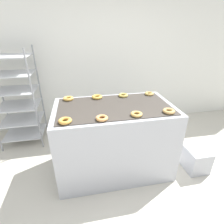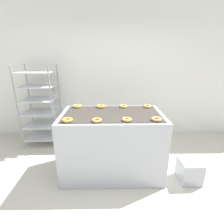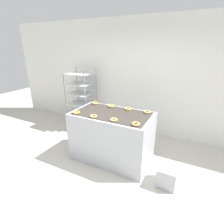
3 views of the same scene
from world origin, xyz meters
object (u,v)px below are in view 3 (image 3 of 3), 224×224
fryer_machine (112,136)px  donut_far_right (147,112)px  baking_rack_cart (81,98)px  donut_far_midright (128,109)px  donut_near_right (136,124)px  donut_near_midright (114,120)px  donut_far_left (95,103)px  glaze_bin (167,176)px  donut_near_left (76,112)px  donut_near_midleft (93,116)px  donut_far_midleft (111,106)px

fryer_machine → donut_far_right: size_ratio=11.79×
baking_rack_cart → donut_far_midright: size_ratio=12.03×
donut_near_right → donut_near_midright: bearing=-179.7°
baking_rack_cart → donut_near_right: size_ratio=11.73×
baking_rack_cart → donut_far_left: size_ratio=11.70×
fryer_machine → glaze_bin: (1.14, -0.26, -0.32)m
donut_near_left → donut_far_right: (1.16, 0.62, -0.00)m
donut_near_midright → donut_near_left: bearing=-179.4°
donut_near_right → donut_near_left: bearing=-179.5°
glaze_bin → donut_near_left: donut_near_left is taller
donut_near_midleft → donut_near_right: (0.78, 0.02, 0.00)m
donut_far_midright → donut_far_right: (0.39, -0.01, 0.00)m
donut_near_midright → fryer_machine: bearing=121.5°
donut_far_midleft → donut_far_midright: bearing=0.1°
fryer_machine → glaze_bin: 1.21m
donut_near_left → donut_near_midleft: bearing=-1.5°
baking_rack_cart → glaze_bin: (2.56, -1.23, -0.66)m
baking_rack_cart → donut_far_midright: (1.62, -0.66, 0.17)m
donut_far_midleft → donut_far_right: (0.76, -0.01, -0.00)m
donut_near_midright → donut_far_right: size_ratio=1.02×
donut_far_midleft → donut_near_midright: bearing=-59.2°
baking_rack_cart → donut_far_left: baking_rack_cart is taller
donut_near_midleft → donut_far_midleft: size_ratio=0.91×
donut_far_midright → donut_far_right: 0.39m
donut_near_midright → donut_near_right: size_ratio=0.94×
baking_rack_cart → glaze_bin: baking_rack_cart is taller
donut_near_midright → donut_far_midleft: bearing=120.8°
fryer_machine → donut_near_left: 0.83m
baking_rack_cart → donut_near_midleft: bearing=-46.7°
donut_near_midleft → donut_far_right: 1.00m
donut_near_right → donut_far_midleft: size_ratio=0.96×
donut_near_left → donut_far_midright: size_ratio=1.03×
donut_near_left → donut_near_midright: bearing=0.6°
baking_rack_cart → donut_near_left: (0.84, -1.29, 0.18)m
donut_near_left → donut_near_right: bearing=0.5°
baking_rack_cart → donut_near_right: bearing=-32.6°
donut_far_midright → baking_rack_cart: bearing=157.7°
donut_near_left → donut_near_midright: donut_near_left is taller
donut_near_midleft → donut_far_right: donut_near_midleft is taller
donut_near_midleft → donut_near_right: size_ratio=0.95×
donut_far_midleft → glaze_bin: bearing=-23.5°
baking_rack_cart → donut_far_midright: bearing=-22.3°
glaze_bin → donut_far_right: (-0.56, 0.56, 0.83)m
donut_near_midleft → donut_far_midright: donut_near_midleft is taller
donut_near_midleft → fryer_machine: bearing=58.0°
donut_near_midright → donut_far_midleft: 0.72m
donut_far_left → donut_far_midleft: bearing=-1.9°
donut_near_midright → donut_far_right: bearing=57.0°
donut_near_midleft → donut_far_midright: 0.75m
donut_far_midleft → donut_near_midleft: bearing=-92.0°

